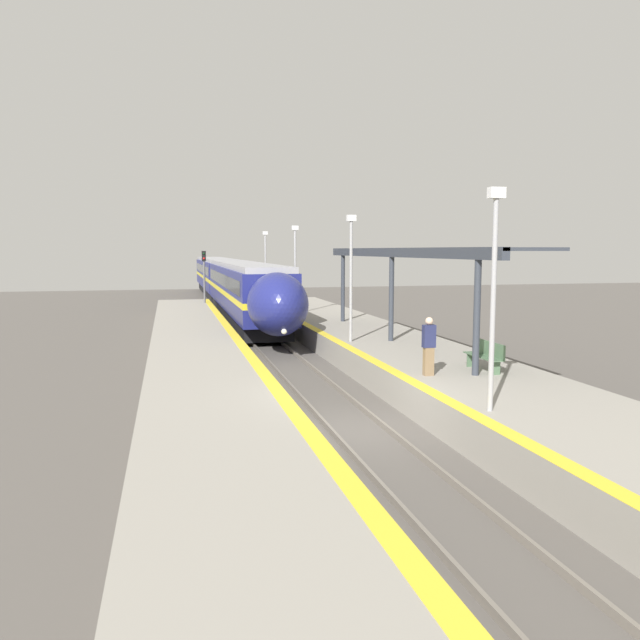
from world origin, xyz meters
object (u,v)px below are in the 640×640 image
object	(u,v)px
train	(229,281)
railway_signal	(204,277)
lamppost_near	(494,284)
lamppost_mid	(351,269)
lamppost_far	(295,263)
person_waiting	(429,345)
lamppost_farthest	(265,260)
platform_bench	(486,355)

from	to	relation	value
train	railway_signal	xyz separation A→B (m)	(-2.19, -5.54, 0.58)
train	lamppost_near	bearing A→B (deg)	-86.23
lamppost_mid	lamppost_far	xyz separation A→B (m)	(0.00, 11.14, 0.00)
railway_signal	lamppost_far	distance (m)	10.12
person_waiting	lamppost_near	bearing A→B (deg)	-93.72
person_waiting	lamppost_farthest	xyz separation A→B (m)	(-0.26, 29.36, 1.99)
train	lamppost_near	world-z (taller)	lamppost_near
train	railway_signal	size ratio (longest dim) A/B	10.84
lamppost_far	train	bearing A→B (deg)	99.49
platform_bench	lamppost_mid	distance (m)	7.54
lamppost_mid	train	bearing A→B (deg)	95.40
railway_signal	lamppost_farthest	world-z (taller)	lamppost_farthest
person_waiting	lamppost_farthest	size ratio (longest dim) A/B	0.34
person_waiting	lamppost_mid	xyz separation A→B (m)	(-0.26, 7.07, 1.99)
railway_signal	lamppost_farthest	xyz separation A→B (m)	(4.61, 2.19, 1.08)
platform_bench	person_waiting	bearing A→B (deg)	-171.67
lamppost_far	platform_bench	bearing A→B (deg)	-82.83
lamppost_mid	lamppost_far	distance (m)	11.14
railway_signal	lamppost_far	xyz separation A→B (m)	(4.61, -8.95, 1.08)
person_waiting	lamppost_far	bearing A→B (deg)	90.83
person_waiting	lamppost_mid	world-z (taller)	lamppost_mid
railway_signal	lamppost_near	size ratio (longest dim) A/B	0.91
platform_bench	railway_signal	distance (m)	27.77
lamppost_near	train	bearing A→B (deg)	93.77
lamppost_mid	lamppost_far	world-z (taller)	same
platform_bench	lamppost_farthest	world-z (taller)	lamppost_farthest
lamppost_far	lamppost_farthest	xyz separation A→B (m)	(0.00, 11.14, 0.00)
lamppost_near	lamppost_far	distance (m)	22.29
platform_bench	lamppost_far	world-z (taller)	lamppost_far
lamppost_mid	lamppost_farthest	world-z (taller)	same
train	person_waiting	distance (m)	32.82
lamppost_mid	lamppost_near	bearing A→B (deg)	-90.00
platform_bench	person_waiting	xyz separation A→B (m)	(-1.99, -0.29, 0.41)
platform_bench	lamppost_farthest	distance (m)	29.25
train	person_waiting	size ratio (longest dim) A/B	28.74
platform_bench	person_waiting	world-z (taller)	person_waiting
platform_bench	lamppost_far	distance (m)	18.22
lamppost_farthest	lamppost_mid	bearing A→B (deg)	-90.00
train	lamppost_mid	world-z (taller)	lamppost_mid
lamppost_near	lamppost_mid	bearing A→B (deg)	90.00
lamppost_mid	lamppost_farthest	xyz separation A→B (m)	(0.00, 22.29, 0.00)
platform_bench	lamppost_near	world-z (taller)	lamppost_near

